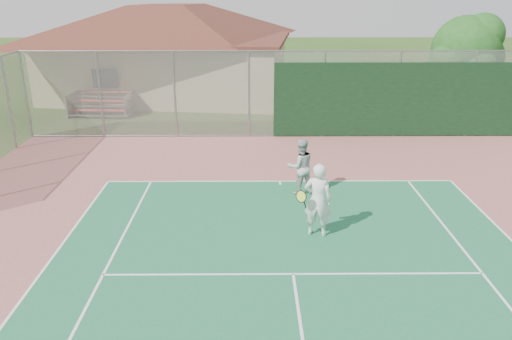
{
  "coord_description": "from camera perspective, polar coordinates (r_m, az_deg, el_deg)",
  "views": [
    {
      "loc": [
        -0.88,
        -2.94,
        5.87
      ],
      "look_at": [
        -0.78,
        9.69,
        1.21
      ],
      "focal_mm": 35.0,
      "sensor_mm": 36.0,
      "label": 1
    }
  ],
  "objects": [
    {
      "name": "back_fence",
      "position": [
        20.58,
        7.98,
        8.27
      ],
      "size": [
        20.08,
        0.11,
        3.53
      ],
      "color": "gray",
      "rests_on": "ground"
    },
    {
      "name": "clubhouse",
      "position": [
        29.09,
        -9.86,
        14.27
      ],
      "size": [
        14.63,
        10.67,
        5.88
      ],
      "rotation": [
        0.0,
        0.0,
        -0.12
      ],
      "color": "tan",
      "rests_on": "ground"
    },
    {
      "name": "player_grey_back",
      "position": [
        14.82,
        5.11,
        0.34
      ],
      "size": [
        0.96,
        0.83,
        1.7
      ],
      "rotation": [
        0.0,
        0.0,
        3.4
      ],
      "color": "#AFB1B5",
      "rests_on": "ground"
    },
    {
      "name": "player_white_front",
      "position": [
        12.32,
        7.05,
        -3.48
      ],
      "size": [
        1.01,
        0.77,
        1.88
      ],
      "rotation": [
        0.0,
        0.0,
        2.89
      ],
      "color": "silver",
      "rests_on": "ground"
    },
    {
      "name": "bleachers",
      "position": [
        25.41,
        -17.23,
        7.3
      ],
      "size": [
        2.93,
        1.88,
        1.07
      ],
      "rotation": [
        0.0,
        0.0,
        -0.07
      ],
      "color": "#B03528",
      "rests_on": "ground"
    },
    {
      "name": "tree",
      "position": [
        24.12,
        22.99,
        12.3
      ],
      "size": [
        3.47,
        3.29,
        4.85
      ],
      "color": "#362013",
      "rests_on": "ground"
    }
  ]
}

